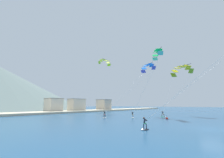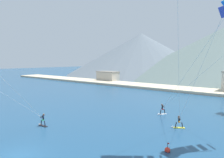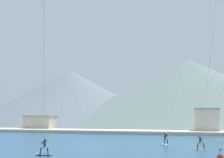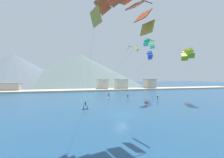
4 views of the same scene
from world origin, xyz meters
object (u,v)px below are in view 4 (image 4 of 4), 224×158
at_px(kitesurfer_far_left, 109,96).
at_px(parafoil_kite_near_trail, 124,11).
at_px(kitesurfer_near_trail, 84,107).
at_px(parafoil_kite_near_lead, 149,43).
at_px(parafoil_kite_distant_high_outer, 132,48).
at_px(kitesurfer_near_lead, 127,98).
at_px(kitesurfer_mid_center, 158,99).
at_px(parafoil_kite_mid_center, 187,53).
at_px(race_marker_buoy, 146,103).
at_px(parafoil_kite_far_left, 149,55).

xyz_separation_m(kitesurfer_far_left, parafoil_kite_near_trail, (-5.24, -30.34, 15.21)).
bearing_deg(kitesurfer_near_trail, kitesurfer_far_left, 59.34).
relative_size(parafoil_kite_near_lead, parafoil_kite_distant_high_outer, 2.80).
height_order(kitesurfer_near_lead, kitesurfer_mid_center, same).
xyz_separation_m(kitesurfer_mid_center, parafoil_kite_mid_center, (7.22, -3.43, 13.34)).
height_order(parafoil_kite_near_lead, parafoil_kite_near_trail, parafoil_kite_near_lead).
xyz_separation_m(parafoil_kite_near_trail, race_marker_buoy, (12.40, 17.74, -15.58)).
bearing_deg(kitesurfer_near_trail, kitesurfer_near_lead, 37.21).
bearing_deg(parafoil_kite_distant_high_outer, kitesurfer_mid_center, -93.48).
distance_m(kitesurfer_near_trail, parafoil_kite_far_left, 26.96).
bearing_deg(parafoil_kite_near_lead, kitesurfer_far_left, 132.70).
xyz_separation_m(parafoil_kite_near_trail, parafoil_kite_far_left, (17.06, 24.34, -1.62)).
distance_m(kitesurfer_near_lead, parafoil_kite_distant_high_outer, 28.31).
relative_size(kitesurfer_near_trail, kitesurfer_mid_center, 1.00).
distance_m(parafoil_kite_near_lead, parafoil_kite_distant_high_outer, 24.15).
distance_m(kitesurfer_near_lead, parafoil_kite_far_left, 15.40).
xyz_separation_m(kitesurfer_near_trail, kitesurfer_far_left, (9.32, 15.73, 0.03)).
relative_size(parafoil_kite_near_trail, parafoil_kite_far_left, 1.21).
relative_size(parafoil_kite_mid_center, parafoil_kite_far_left, 0.99).
distance_m(parafoil_kite_near_trail, parafoil_kite_mid_center, 30.51).
bearing_deg(parafoil_kite_mid_center, kitesurfer_near_trail, -174.85).
height_order(kitesurfer_near_trail, parafoil_kite_mid_center, parafoil_kite_mid_center).
xyz_separation_m(kitesurfer_near_trail, parafoil_kite_mid_center, (29.17, 2.63, 13.30)).
distance_m(kitesurfer_near_lead, race_marker_buoy, 7.96).
height_order(parafoil_kite_distant_high_outer, race_marker_buoy, parafoil_kite_distant_high_outer).
bearing_deg(parafoil_kite_far_left, kitesurfer_mid_center, -77.44).
relative_size(parafoil_kite_near_lead, parafoil_kite_far_left, 1.19).
bearing_deg(race_marker_buoy, parafoil_kite_distant_high_outer, 75.13).
bearing_deg(kitesurfer_near_trail, parafoil_kite_distant_high_outer, 51.19).
bearing_deg(parafoil_kite_near_trail, kitesurfer_mid_center, 49.15).
relative_size(kitesurfer_near_trail, parafoil_kite_near_trail, 0.11).
bearing_deg(parafoil_kite_distant_high_outer, parafoil_kite_mid_center, -77.57).
distance_m(kitesurfer_far_left, race_marker_buoy, 14.49).
xyz_separation_m(kitesurfer_near_trail, parafoil_kite_near_trail, (4.08, -14.61, 15.24)).
relative_size(parafoil_kite_distant_high_outer, race_marker_buoy, 5.74).
relative_size(kitesurfer_near_trail, parafoil_kite_mid_center, 0.13).
xyz_separation_m(kitesurfer_near_trail, parafoil_kite_near_lead, (18.71, 5.56, 16.23)).
bearing_deg(parafoil_kite_far_left, race_marker_buoy, -125.24).
bearing_deg(parafoil_kite_near_trail, kitesurfer_far_left, 80.19).
distance_m(kitesurfer_mid_center, parafoil_kite_near_lead, 16.60).
distance_m(parafoil_kite_far_left, race_marker_buoy, 16.13).
xyz_separation_m(kitesurfer_mid_center, parafoil_kite_far_left, (-0.82, 3.67, 13.66)).
bearing_deg(kitesurfer_mid_center, kitesurfer_near_trail, -164.58).
distance_m(kitesurfer_near_lead, parafoil_kite_near_trail, 31.26).
relative_size(parafoil_kite_far_left, race_marker_buoy, 13.51).
distance_m(parafoil_kite_near_trail, parafoil_kite_far_left, 29.77).
bearing_deg(parafoil_kite_mid_center, parafoil_kite_near_trail, -145.50).
bearing_deg(kitesurfer_near_trail, parafoil_kite_far_left, 24.71).
xyz_separation_m(kitesurfer_near_lead, kitesurfer_far_left, (-4.81, 5.00, 0.08)).
bearing_deg(parafoil_kite_distant_high_outer, kitesurfer_far_left, -136.52).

